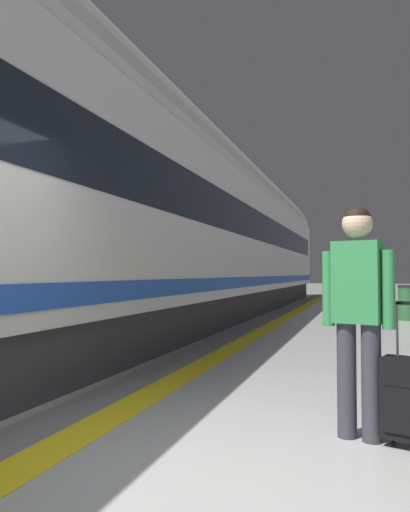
{
  "coord_description": "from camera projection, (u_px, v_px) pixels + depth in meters",
  "views": [
    {
      "loc": [
        1.29,
        -2.91,
        1.21
      ],
      "look_at": [
        -0.92,
        4.11,
        1.46
      ],
      "focal_mm": 35.5,
      "sensor_mm": 36.0,
      "label": 1
    }
  ],
  "objects": [
    {
      "name": "waste_bin",
      "position": [
        407.0,
        303.0,
        12.96
      ],
      "size": [
        0.46,
        0.46,
        0.91
      ],
      "color": "#2D6638",
      "rests_on": "ground"
    },
    {
      "name": "safety_line_strip",
      "position": [
        280.0,
        321.0,
        12.88
      ],
      "size": [
        0.36,
        80.0,
        0.01
      ],
      "primitive_type": "cube",
      "color": "yellow",
      "rests_on": "ground"
    },
    {
      "name": "duffel_bag_near",
      "position": [
        348.0,
        305.0,
        16.73
      ],
      "size": [
        0.44,
        0.26,
        0.36
      ],
      "color": "navy",
      "rests_on": "ground"
    },
    {
      "name": "tactile_edge_band",
      "position": [
        267.0,
        320.0,
        12.99
      ],
      "size": [
        0.64,
        80.0,
        0.01
      ],
      "primitive_type": "cube",
      "color": "slate",
      "rests_on": "ground"
    },
    {
      "name": "traveller_foreground",
      "position": [
        358.0,
        303.0,
        3.71
      ],
      "size": [
        0.51,
        0.29,
        1.7
      ],
      "color": "#383842",
      "rests_on": "ground"
    },
    {
      "name": "passenger_near",
      "position": [
        358.0,
        280.0,
        16.92
      ],
      "size": [
        0.51,
        0.32,
        1.64
      ],
      "color": "brown",
      "rests_on": "ground"
    },
    {
      "name": "high_speed_train",
      "position": [
        172.0,
        217.0,
        11.58
      ],
      "size": [
        2.94,
        34.29,
        4.97
      ],
      "color": "#38383D",
      "rests_on": "ground"
    },
    {
      "name": "ground_plane",
      "position": [
        147.0,
        469.0,
        3.12
      ],
      "size": [
        120.0,
        120.0,
        0.0
      ],
      "primitive_type": "plane",
      "color": "#B7B7B2"
    }
  ]
}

